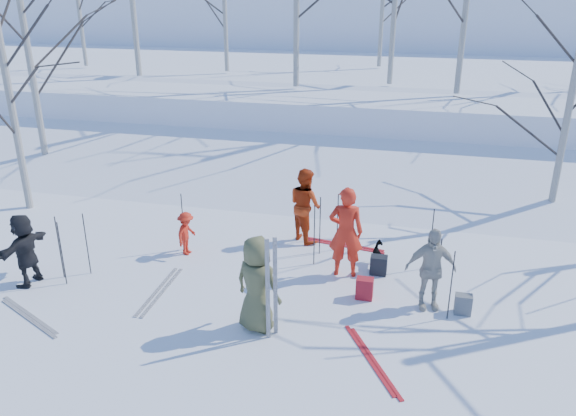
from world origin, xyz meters
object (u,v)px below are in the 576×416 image
(skier_red_seated, at_px, (186,233))
(dog, at_px, (379,255))
(skier_olive_center, at_px, (257,284))
(skier_cream_east, at_px, (430,269))
(skier_grey_west, at_px, (25,250))
(backpack_red, at_px, (365,288))
(backpack_dark, at_px, (379,265))
(skier_red_north, at_px, (346,232))
(backpack_grey, at_px, (463,304))
(skier_redor_behind, at_px, (305,205))

(skier_red_seated, relative_size, dog, 1.67)
(skier_olive_center, bearing_deg, dog, -105.10)
(skier_cream_east, relative_size, skier_grey_west, 1.07)
(backpack_red, bearing_deg, skier_cream_east, -1.40)
(backpack_dark, bearing_deg, skier_cream_east, -47.14)
(dog, bearing_deg, skier_red_north, 20.71)
(backpack_grey, height_order, backpack_dark, backpack_dark)
(skier_grey_west, height_order, backpack_dark, skier_grey_west)
(skier_redor_behind, height_order, skier_grey_west, skier_redor_behind)
(skier_cream_east, distance_m, backpack_grey, 0.88)
(backpack_red, relative_size, backpack_grey, 1.11)
(skier_red_seated, xyz_separation_m, backpack_dark, (4.20, 0.06, -0.29))
(skier_olive_center, height_order, skier_grey_west, skier_olive_center)
(skier_grey_west, bearing_deg, backpack_grey, 102.16)
(skier_cream_east, bearing_deg, skier_red_north, 139.07)
(skier_redor_behind, height_order, backpack_dark, skier_redor_behind)
(skier_red_north, relative_size, backpack_dark, 4.77)
(skier_redor_behind, bearing_deg, backpack_grey, -172.04)
(skier_red_seated, xyz_separation_m, backpack_grey, (5.83, -1.09, -0.30))
(skier_olive_center, bearing_deg, skier_cream_east, -136.00)
(skier_redor_behind, distance_m, skier_red_seated, 2.76)
(skier_redor_behind, distance_m, skier_cream_east, 3.69)
(skier_red_north, bearing_deg, skier_cream_east, 146.12)
(skier_cream_east, height_order, backpack_red, skier_cream_east)
(skier_grey_west, bearing_deg, skier_olive_center, 91.00)
(dog, xyz_separation_m, backpack_grey, (1.64, -1.52, -0.06))
(skier_red_north, distance_m, backpack_grey, 2.62)
(skier_red_seated, bearing_deg, skier_olive_center, -130.13)
(dog, bearing_deg, backpack_red, 64.64)
(backpack_red, bearing_deg, skier_redor_behind, 125.38)
(backpack_grey, bearing_deg, skier_grey_west, -173.92)
(skier_red_north, bearing_deg, skier_grey_west, 11.05)
(skier_red_north, xyz_separation_m, dog, (0.66, 0.56, -0.70))
(skier_red_north, xyz_separation_m, backpack_dark, (0.68, 0.18, -0.75))
(skier_grey_west, xyz_separation_m, backpack_dark, (6.73, 2.04, -0.54))
(skier_olive_center, distance_m, skier_red_seated, 3.39)
(skier_cream_east, bearing_deg, skier_grey_west, 174.10)
(backpack_red, xyz_separation_m, backpack_dark, (0.17, 1.04, -0.01))
(skier_red_north, height_order, skier_redor_behind, skier_red_north)
(backpack_dark, bearing_deg, backpack_red, -99.28)
(skier_olive_center, relative_size, backpack_red, 4.11)
(skier_grey_west, distance_m, backpack_dark, 7.05)
(skier_cream_east, xyz_separation_m, backpack_grey, (0.63, -0.08, -0.60))
(skier_red_north, relative_size, skier_cream_east, 1.21)
(skier_olive_center, height_order, skier_red_seated, skier_olive_center)
(skier_red_seated, bearing_deg, skier_red_north, -86.34)
(skier_red_north, distance_m, skier_red_seated, 3.55)
(skier_redor_behind, height_order, dog, skier_redor_behind)
(skier_grey_west, distance_m, backpack_red, 6.66)
(skier_red_seated, relative_size, skier_cream_east, 0.62)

